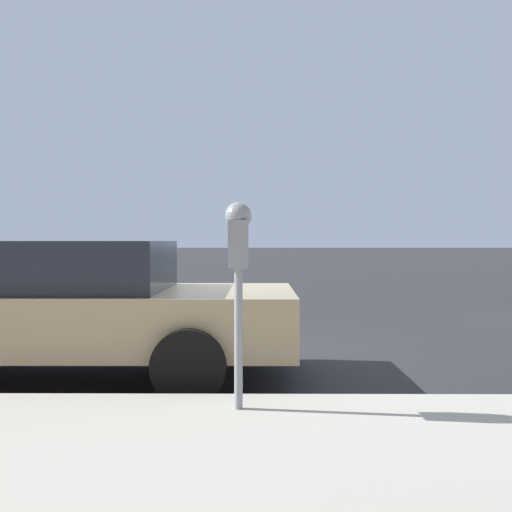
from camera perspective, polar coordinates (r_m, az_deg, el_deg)
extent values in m
plane|color=#2B2B2D|center=(7.05, -5.13, -9.79)|extent=(220.00, 220.00, 0.00)
cylinder|color=gray|center=(4.33, -1.69, -7.86)|extent=(0.06, 0.06, 1.01)
cube|color=gray|center=(4.27, -1.69, 1.14)|extent=(0.20, 0.14, 0.34)
sphere|color=gray|center=(4.27, -1.69, 3.87)|extent=(0.19, 0.19, 0.19)
cube|color=gold|center=(4.38, -1.64, 0.59)|extent=(0.01, 0.11, 0.12)
cube|color=black|center=(4.37, -1.64, 2.15)|extent=(0.01, 0.10, 0.08)
cube|color=tan|center=(6.39, -19.20, -5.58)|extent=(1.96, 4.93, 0.56)
cube|color=#232833|center=(6.41, -20.90, -0.85)|extent=(1.72, 2.77, 0.49)
cylinder|color=black|center=(7.05, -4.59, -7.15)|extent=(0.22, 0.64, 0.64)
cylinder|color=black|center=(5.15, -6.42, -10.37)|extent=(0.22, 0.64, 0.64)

